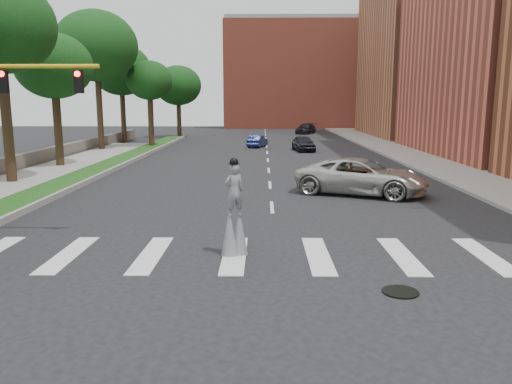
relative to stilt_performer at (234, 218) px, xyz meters
name	(u,v)px	position (x,y,z in m)	size (l,w,h in m)	color
ground_plane	(277,266)	(1.28, -1.03, -1.18)	(160.00, 160.00, 0.00)	black
grass_median	(101,168)	(-10.22, 18.97, -1.05)	(2.00, 60.00, 0.25)	#174413
median_curb	(116,168)	(-9.17, 18.97, -1.04)	(0.20, 60.00, 0.28)	gray
sidewalk_right	(428,161)	(13.78, 23.97, -1.09)	(5.00, 90.00, 0.18)	gray
stone_wall	(34,159)	(-15.72, 20.97, -0.63)	(0.50, 56.00, 1.10)	#5A554D
manhole	(400,292)	(4.28, -3.03, -1.16)	(0.90, 0.90, 0.04)	black
building_far	(433,60)	(23.28, 52.97, 8.82)	(16.00, 22.00, 20.00)	#B56443
building_backdrop	(298,76)	(7.28, 76.97, 7.82)	(26.00, 14.00, 18.00)	#C5543E
stilt_performer	(234,218)	(0.00, 0.00, 0.00)	(0.81, 0.65, 3.02)	black
suv_crossing	(362,176)	(5.88, 10.27, -0.27)	(3.01, 6.52, 1.81)	#BBB8B0
car_near	(303,143)	(4.73, 32.46, -0.46)	(1.70, 4.23, 1.44)	black
car_mid	(257,141)	(0.34, 36.45, -0.58)	(1.26, 3.62, 1.19)	navy
car_far	(306,129)	(7.12, 57.76, -0.46)	(2.01, 4.95, 1.44)	black
tree_3	(54,67)	(-13.53, 20.28, 5.81)	(5.28, 5.28, 9.29)	black
tree_4	(96,46)	(-14.45, 32.44, 8.43)	(7.60, 7.60, 12.87)	black
tree_5	(121,70)	(-14.91, 42.02, 6.87)	(6.64, 6.64, 10.90)	black
tree_6	(149,81)	(-10.35, 35.52, 5.41)	(4.53, 4.53, 8.60)	black
tree_7	(178,86)	(-9.89, 49.80, 5.39)	(5.90, 5.90, 9.11)	black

